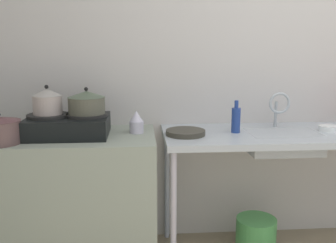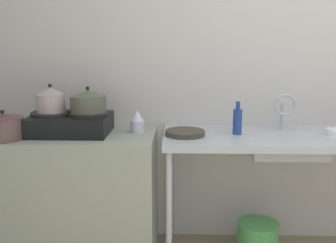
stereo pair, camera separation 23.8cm
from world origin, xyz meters
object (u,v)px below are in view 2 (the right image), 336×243
object	(u,v)px
stove	(71,123)
pot_on_right_burner	(88,101)
percolator	(137,122)
small_bowl_on_drainboard	(336,132)
bucket_on_floor	(257,242)
pot_beside_stove	(4,127)
sink_basin	(286,145)
pot_on_left_burner	(51,100)
faucet	(284,107)
frying_pan	(185,133)
bottle_by_sink	(237,121)

from	to	relation	value
stove	pot_on_right_burner	size ratio (longest dim) A/B	2.16
percolator	small_bowl_on_drainboard	distance (m)	1.26
pot_on_right_burner	bucket_on_floor	xyz separation A→B (m)	(1.09, -0.04, -0.92)
pot_beside_stove	sink_basin	world-z (taller)	pot_beside_stove
pot_on_right_burner	pot_beside_stove	bearing A→B (deg)	-160.03
pot_on_left_burner	pot_beside_stove	world-z (taller)	pot_on_left_burner
faucet	bucket_on_floor	xyz separation A→B (m)	(-0.17, -0.15, -0.88)
stove	frying_pan	size ratio (longest dim) A/B	1.99
stove	bucket_on_floor	world-z (taller)	stove
stove	bucket_on_floor	xyz separation A→B (m)	(1.21, -0.04, -0.78)
frying_pan	pot_on_left_burner	bearing A→B (deg)	177.56
percolator	faucet	size ratio (longest dim) A/B	0.58
small_bowl_on_drainboard	bucket_on_floor	bearing A→B (deg)	-174.36
pot_on_right_burner	pot_on_left_burner	bearing A→B (deg)	180.00
small_bowl_on_drainboard	bucket_on_floor	size ratio (longest dim) A/B	0.47
bottle_by_sink	frying_pan	bearing A→B (deg)	-172.68
frying_pan	small_bowl_on_drainboard	xyz separation A→B (m)	(0.95, 0.04, 0.00)
stove	sink_basin	world-z (taller)	stove
percolator	frying_pan	xyz separation A→B (m)	(0.31, -0.08, -0.05)
pot_beside_stove	sink_basin	distance (m)	1.73
percolator	bucket_on_floor	bearing A→B (deg)	-6.40
sink_basin	bucket_on_floor	bearing A→B (deg)	-169.54
faucet	small_bowl_on_drainboard	bearing A→B (deg)	-19.22
small_bowl_on_drainboard	bottle_by_sink	xyz separation A→B (m)	(-0.62, 0.00, 0.07)
percolator	bottle_by_sink	xyz separation A→B (m)	(0.64, -0.04, 0.02)
percolator	sink_basin	distance (m)	0.96
faucet	bottle_by_sink	bearing A→B (deg)	-162.15
sink_basin	faucet	world-z (taller)	faucet
frying_pan	bucket_on_floor	size ratio (longest dim) A/B	0.92
stove	bottle_by_sink	size ratio (longest dim) A/B	2.36
pot_on_left_burner	faucet	bearing A→B (deg)	4.16
percolator	faucet	bearing A→B (deg)	3.85
pot_on_right_burner	faucet	distance (m)	1.26
bottle_by_sink	bucket_on_floor	distance (m)	0.82
pot_beside_stove	faucet	xyz separation A→B (m)	(1.73, 0.28, 0.08)
pot_on_left_burner	pot_beside_stove	size ratio (longest dim) A/B	0.76
sink_basin	bucket_on_floor	size ratio (longest dim) A/B	1.69
pot_beside_stove	frying_pan	world-z (taller)	pot_beside_stove
stove	faucet	size ratio (longest dim) A/B	1.99
bottle_by_sink	sink_basin	bearing A→B (deg)	-3.88
pot_on_left_burner	small_bowl_on_drainboard	world-z (taller)	pot_on_left_burner
stove	pot_on_left_burner	xyz separation A→B (m)	(-0.12, 0.00, 0.15)
pot_on_left_burner	bucket_on_floor	size ratio (longest dim) A/B	0.66
percolator	bucket_on_floor	world-z (taller)	percolator
pot_on_left_burner	faucet	xyz separation A→B (m)	(1.49, 0.11, -0.06)
faucet	frying_pan	xyz separation A→B (m)	(-0.65, -0.14, -0.15)
pot_on_left_burner	percolator	distance (m)	0.56
pot_on_right_burner	bucket_on_floor	distance (m)	1.43
pot_on_left_burner	bottle_by_sink	bearing A→B (deg)	0.31
faucet	bucket_on_floor	world-z (taller)	faucet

